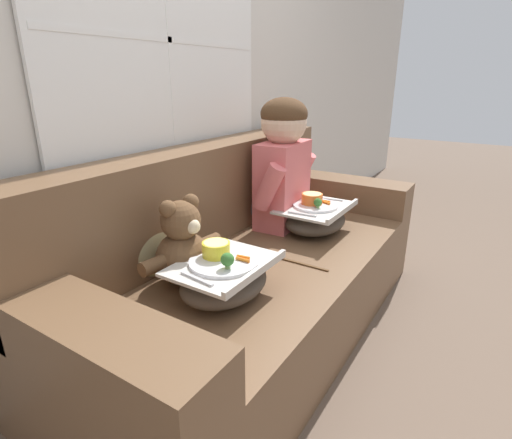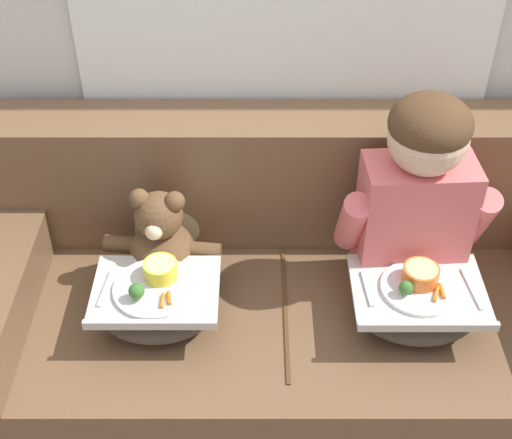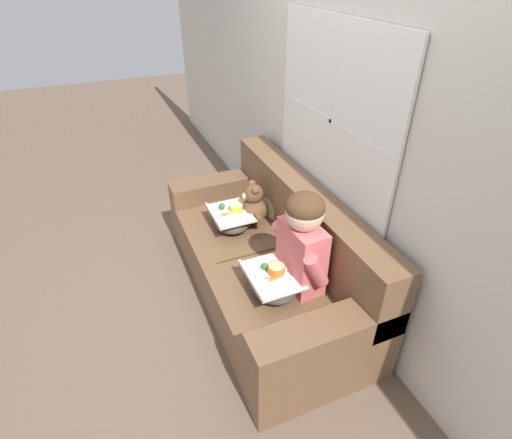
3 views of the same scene
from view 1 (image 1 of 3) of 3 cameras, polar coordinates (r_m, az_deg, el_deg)
name	(u,v)px [view 1 (image 1 of 3)]	position (r m, az deg, el deg)	size (l,w,h in m)	color
ground_plane	(259,328)	(2.02, 0.41, -15.24)	(14.00, 14.00, 0.00)	brown
wall_back_with_window	(161,42)	(1.98, -13.39, 23.43)	(8.00, 0.08, 2.60)	beige
couch	(247,268)	(1.89, -1.33, -6.96)	(1.99, 0.89, 0.85)	brown
throw_pillow_behind_child	(255,192)	(2.21, -0.11, 3.91)	(0.32, 0.16, 0.34)	slate
throw_pillow_behind_teddy	(150,237)	(1.64, -14.85, -2.43)	(0.32, 0.16, 0.34)	tan
child_figure	(283,158)	(2.07, 3.92, 8.80)	(0.48, 0.24, 0.66)	#DB6666
teddy_bear	(183,248)	(1.53, -10.35, -4.04)	(0.37, 0.26, 0.35)	brown
lap_tray_child	(315,217)	(2.07, 8.43, 0.30)	(0.39, 0.31, 0.20)	#473D33
lap_tray_teddy	(224,277)	(1.45, -4.57, -8.26)	(0.37, 0.29, 0.20)	#473D33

